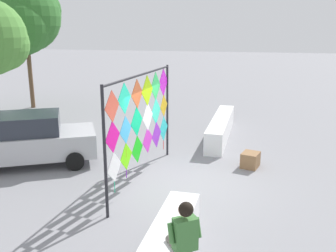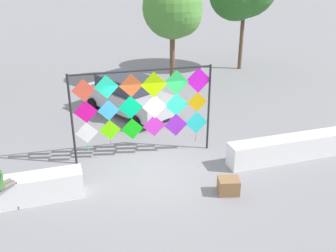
{
  "view_description": "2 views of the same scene",
  "coord_description": "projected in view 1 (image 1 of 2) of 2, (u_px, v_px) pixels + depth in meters",
  "views": [
    {
      "loc": [
        -9.2,
        -1.81,
        4.06
      ],
      "look_at": [
        0.21,
        0.56,
        1.51
      ],
      "focal_mm": 39.55,
      "sensor_mm": 36.0,
      "label": 1
    },
    {
      "loc": [
        -2.68,
        -9.83,
        6.15
      ],
      "look_at": [
        0.41,
        0.16,
        1.45
      ],
      "focal_mm": 41.01,
      "sensor_mm": 36.0,
      "label": 2
    }
  ],
  "objects": [
    {
      "name": "tree_far_right",
      "position": [
        25.0,
        18.0,
        18.51
      ],
      "size": [
        3.83,
        3.54,
        6.43
      ],
      "color": "brown",
      "rests_on": "ground"
    },
    {
      "name": "ground",
      "position": [
        186.0,
        182.0,
        10.09
      ],
      "size": [
        120.0,
        120.0,
        0.0
      ],
      "primitive_type": "plane",
      "color": "gray"
    },
    {
      "name": "seated_vendor",
      "position": [
        181.0,
        237.0,
        5.67
      ],
      "size": [
        0.78,
        0.72,
        1.62
      ],
      "color": "#666056",
      "rests_on": "ground"
    },
    {
      "name": "kite_display_rack",
      "position": [
        143.0,
        115.0,
        9.86
      ],
      "size": [
        4.48,
        0.33,
        2.97
      ],
      "color": "#232328",
      "rests_on": "ground"
    },
    {
      "name": "parked_car",
      "position": [
        25.0,
        139.0,
        11.27
      ],
      "size": [
        3.49,
        4.41,
        1.58
      ],
      "color": "#B7B7BC",
      "rests_on": "ground"
    },
    {
      "name": "plaza_ledge_right",
      "position": [
        221.0,
        127.0,
        14.24
      ],
      "size": [
        4.77,
        0.61,
        0.77
      ],
      "primitive_type": "cube",
      "color": "white",
      "rests_on": "ground"
    },
    {
      "name": "cardboard_box_large",
      "position": [
        250.0,
        160.0,
        11.17
      ],
      "size": [
        0.67,
        0.6,
        0.46
      ],
      "primitive_type": "cube",
      "rotation": [
        0.0,
        0.0,
        -0.24
      ],
      "color": "olive",
      "rests_on": "ground"
    }
  ]
}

